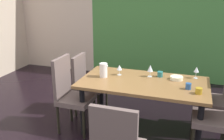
{
  "coord_description": "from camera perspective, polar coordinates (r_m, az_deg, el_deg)",
  "views": [
    {
      "loc": [
        1.32,
        -2.61,
        1.92
      ],
      "look_at": [
        0.3,
        0.49,
        0.85
      ],
      "focal_mm": 40.0,
      "sensor_mm": 36.0,
      "label": 1
    }
  ],
  "objects": [
    {
      "name": "wine_glass_corner",
      "position": [
        3.55,
        1.7,
        0.53
      ],
      "size": [
        0.08,
        0.08,
        0.15
      ],
      "color": "silver",
      "rests_on": "dining_table"
    },
    {
      "name": "ground_plane",
      "position": [
        3.51,
        -7.43,
        -15.45
      ],
      "size": [
        5.71,
        5.64,
        0.02
      ],
      "primitive_type": "cube",
      "color": "black"
    },
    {
      "name": "wine_glass_west",
      "position": [
        3.6,
        18.75,
        0.04
      ],
      "size": [
        0.07,
        0.07,
        0.16
      ],
      "color": "silver",
      "rests_on": "dining_table"
    },
    {
      "name": "serving_bowl_near_window",
      "position": [
        3.51,
        14.55,
        -1.78
      ],
      "size": [
        0.17,
        0.17,
        0.05
      ],
      "primitive_type": "cylinder",
      "color": "#F6F0C7",
      "rests_on": "dining_table"
    },
    {
      "name": "back_panel_interior",
      "position": [
        6.28,
        -12.82,
        13.35
      ],
      "size": [
        1.95,
        0.1,
        2.88
      ],
      "primitive_type": "cube",
      "color": "beige",
      "rests_on": "ground_plane"
    },
    {
      "name": "wine_glass_north",
      "position": [
        3.52,
        8.73,
        0.34
      ],
      "size": [
        0.08,
        0.08,
        0.17
      ],
      "color": "silver",
      "rests_on": "dining_table"
    },
    {
      "name": "cup_front",
      "position": [
        3.12,
        19.22,
        -4.52
      ],
      "size": [
        0.08,
        0.08,
        0.07
      ],
      "primitive_type": "cylinder",
      "color": "#AE8820",
      "rests_on": "dining_table"
    },
    {
      "name": "chair_left_near",
      "position": [
        3.5,
        -9.57,
        -4.88
      ],
      "size": [
        0.45,
        0.44,
        1.05
      ],
      "rotation": [
        0.0,
        0.0,
        -1.57
      ],
      "color": "#64534E",
      "rests_on": "ground_plane"
    },
    {
      "name": "cup_east",
      "position": [
        3.22,
        17.05,
        -3.56
      ],
      "size": [
        0.07,
        0.07,
        0.08
      ],
      "primitive_type": "cylinder",
      "color": "#275291",
      "rests_on": "dining_table"
    },
    {
      "name": "cup_center",
      "position": [
        3.56,
        10.93,
        -0.95
      ],
      "size": [
        0.08,
        0.08,
        0.07
      ],
      "primitive_type": "cylinder",
      "color": "#266D6C",
      "rests_on": "dining_table"
    },
    {
      "name": "chair_right_near",
      "position": [
        3.18,
        23.38,
        -9.46
      ],
      "size": [
        0.44,
        0.44,
        0.94
      ],
      "rotation": [
        0.0,
        0.0,
        1.57
      ],
      "color": "#64534E",
      "rests_on": "ground_plane"
    },
    {
      "name": "dining_table",
      "position": [
        3.4,
        7.12,
        -3.96
      ],
      "size": [
        1.69,
        0.91,
        0.74
      ],
      "color": "brown",
      "rests_on": "ground_plane"
    },
    {
      "name": "pitcher_rear",
      "position": [
        3.47,
        -1.95,
        -0.01
      ],
      "size": [
        0.12,
        0.11,
        0.2
      ],
      "color": "white",
      "rests_on": "dining_table"
    },
    {
      "name": "chair_right_far",
      "position": [
        3.65,
        22.91,
        -5.44
      ],
      "size": [
        0.44,
        0.44,
        0.99
      ],
      "rotation": [
        0.0,
        0.0,
        1.57
      ],
      "color": "#64534E",
      "rests_on": "ground_plane"
    },
    {
      "name": "garden_window_panel",
      "position": [
        5.41,
        14.89,
        12.48
      ],
      "size": [
        3.76,
        0.1,
        2.88
      ],
      "primitive_type": "cube",
      "color": "#427C3B",
      "rests_on": "ground_plane"
    },
    {
      "name": "chair_left_far",
      "position": [
        3.95,
        -5.87,
        -2.54
      ],
      "size": [
        0.45,
        0.44,
        0.94
      ],
      "rotation": [
        0.0,
        0.0,
        -1.57
      ],
      "color": "#64534E",
      "rests_on": "ground_plane"
    }
  ]
}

